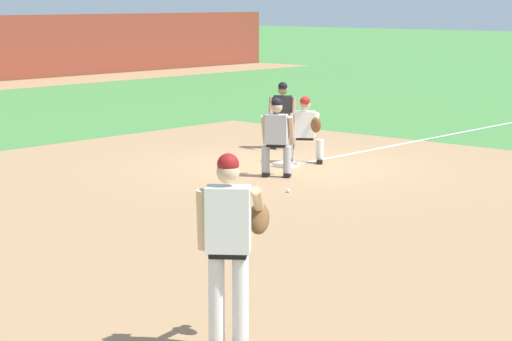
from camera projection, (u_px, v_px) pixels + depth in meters
name	position (u px, v px, depth m)	size (l,w,h in m)	color
ground_plane	(286.00, 167.00, 19.42)	(160.00, 160.00, 0.00)	#47843D
infield_dirt_patch	(268.00, 226.00, 14.31)	(18.00, 18.00, 0.01)	#A87F56
foul_line_stripe	(497.00, 126.00, 25.70)	(17.01, 0.10, 0.00)	white
first_base_bag	(286.00, 165.00, 19.41)	(0.38, 0.38, 0.09)	white
baseball	(288.00, 191.00, 16.80)	(0.07, 0.07, 0.07)	white
pitcher	(230.00, 240.00, 9.07)	(0.85, 0.57, 1.86)	black
first_baseman	(306.00, 127.00, 19.66)	(0.80, 1.05, 1.34)	black
baserunner	(277.00, 134.00, 18.16)	(0.63, 0.68, 1.46)	black
umpire	(283.00, 113.00, 21.65)	(0.65, 0.68, 1.46)	black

